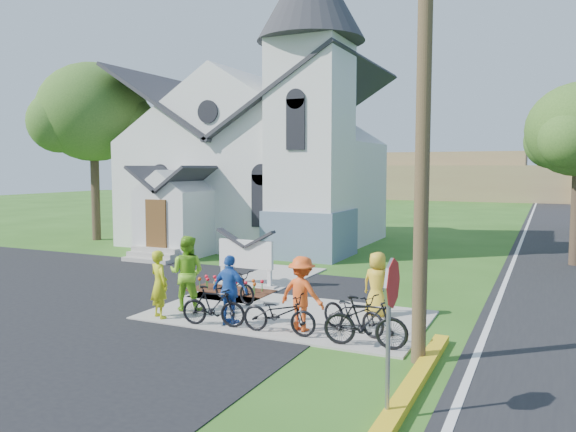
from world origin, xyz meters
The scene contains 19 objects.
ground centered at (0.00, 0.00, 0.00)m, with size 120.00×120.00×0.00m, color #2D5A19.
sidewalk centered at (1.50, 0.50, 0.03)m, with size 7.00×4.00×0.05m, color #A49E94.
church centered at (-5.48, 12.48, 5.25)m, with size 12.35×12.00×13.00m.
church_sign centered at (-1.20, 3.20, 1.03)m, with size 2.20×0.40×1.70m.
flower_bed centered at (-1.20, 2.30, 0.04)m, with size 2.60×1.10×0.07m, color #381B0F.
utility_pole centered at (5.36, -1.50, 5.40)m, with size 3.45×0.28×10.00m.
stop_sign centered at (5.43, -4.20, 1.78)m, with size 0.11×0.76×2.48m.
tree_lot_corner centered at (-14.00, 10.00, 6.60)m, with size 5.60×5.60×9.15m.
distant_hills centered at (3.36, 56.33, 2.17)m, with size 61.00×10.00×5.60m.
cyclist_0 centered at (-1.25, -1.12, 0.90)m, with size 0.62×0.41×1.70m, color #B9C016.
bike_0 centered at (-0.39, 1.09, 0.51)m, with size 0.61×1.75×0.92m, color black.
cyclist_1 centered at (-1.07, -0.20, 1.04)m, with size 0.96×0.75×1.97m, color #74BC23.
bike_1 centered at (0.39, -1.20, 0.53)m, with size 0.45×1.60×0.96m, color black.
cyclist_2 centered at (0.70, -0.95, 0.89)m, with size 0.99×0.41×1.68m, color blue.
bike_2 centered at (2.07, -1.10, 0.52)m, with size 0.62×1.78×0.94m, color black.
cyclist_3 centered at (2.42, -0.63, 0.91)m, with size 1.12×0.64×1.73m, color #F2521A.
bike_3 centered at (4.12, -1.20, 0.59)m, with size 0.51×1.80×1.08m, color black.
cyclist_4 centered at (3.64, 1.37, 0.87)m, with size 0.80×0.52×1.64m, color gold.
bike_4 centered at (3.56, -0.30, 0.52)m, with size 0.62×1.78×0.93m, color black.
Camera 1 is at (7.51, -12.28, 3.82)m, focal length 35.00 mm.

